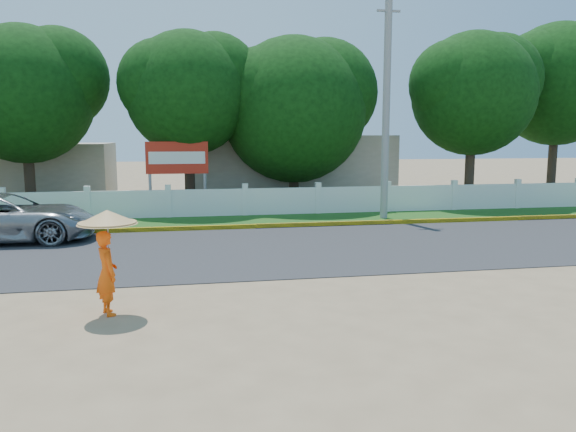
% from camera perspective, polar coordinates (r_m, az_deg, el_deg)
% --- Properties ---
extents(ground, '(120.00, 120.00, 0.00)m').
position_cam_1_polar(ground, '(11.71, 1.84, -7.70)').
color(ground, '#9E8460').
rests_on(ground, ground).
extents(road, '(60.00, 7.00, 0.02)m').
position_cam_1_polar(road, '(16.00, -1.67, -3.31)').
color(road, '#38383A').
rests_on(road, ground).
extents(grass_verge, '(60.00, 3.50, 0.03)m').
position_cam_1_polar(grass_verge, '(21.12, -3.93, -0.49)').
color(grass_verge, '#2D601E').
rests_on(grass_verge, ground).
extents(curb, '(40.00, 0.18, 0.16)m').
position_cam_1_polar(curb, '(19.45, -3.33, -1.05)').
color(curb, yellow).
rests_on(curb, ground).
extents(fence, '(40.00, 0.10, 1.10)m').
position_cam_1_polar(fence, '(22.48, -4.38, 1.41)').
color(fence, silver).
rests_on(fence, ground).
extents(building_near, '(10.00, 6.00, 3.20)m').
position_cam_1_polar(building_near, '(29.54, -0.08, 5.10)').
color(building_near, '#B7AD99').
rests_on(building_near, ground).
extents(building_far, '(8.00, 5.00, 2.80)m').
position_cam_1_polar(building_far, '(30.97, -24.89, 4.11)').
color(building_far, '#B7AD99').
rests_on(building_far, ground).
extents(utility_pole, '(0.28, 0.28, 8.54)m').
position_cam_1_polar(utility_pole, '(21.84, 9.95, 10.88)').
color(utility_pole, gray).
rests_on(utility_pole, ground).
extents(vehicle, '(5.38, 2.54, 1.49)m').
position_cam_1_polar(vehicle, '(18.95, -26.89, -0.15)').
color(vehicle, '#93979A').
rests_on(vehicle, ground).
extents(monk_with_parasol, '(1.05, 1.05, 1.90)m').
position_cam_1_polar(monk_with_parasol, '(10.50, -17.91, -3.00)').
color(monk_with_parasol, '#FF550D').
rests_on(monk_with_parasol, ground).
extents(billboard, '(2.50, 0.13, 2.95)m').
position_cam_1_polar(billboard, '(23.31, -11.19, 5.44)').
color(billboard, gray).
rests_on(billboard, ground).
extents(tree_row, '(34.67, 7.61, 8.80)m').
position_cam_1_polar(tree_row, '(25.70, 0.51, 11.92)').
color(tree_row, '#473828').
rests_on(tree_row, ground).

